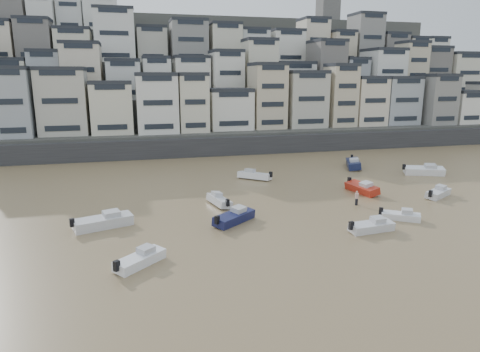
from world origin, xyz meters
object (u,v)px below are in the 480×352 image
object	(u,v)px
boat_e	(362,187)
boat_c	(234,215)
boat_d	(438,192)
boat_k	(103,219)
boat_f	(219,199)
boat_i	(353,162)
person_pink	(357,198)
boat_b	(401,215)
boat_g	(424,169)
boat_h	(255,174)
boat_a	(372,225)
boat_j	(140,257)

from	to	relation	value
boat_e	boat_c	bearing A→B (deg)	-77.95
boat_d	boat_k	bearing A→B (deg)	152.41
boat_d	boat_f	xyz separation A→B (m)	(-27.47, 3.48, -0.00)
boat_i	person_pink	size ratio (longest dim) A/B	3.84
boat_b	boat_c	distance (m)	17.70
boat_f	boat_g	xyz separation A→B (m)	(33.84, 7.69, 0.19)
boat_h	person_pink	distance (m)	17.55
boat_b	person_pink	world-z (taller)	person_pink
boat_k	boat_i	bearing A→B (deg)	8.78
boat_a	person_pink	world-z (taller)	person_pink
boat_j	person_pink	bearing A→B (deg)	-19.02
boat_c	boat_f	world-z (taller)	boat_c
boat_d	boat_k	distance (m)	40.34
boat_f	boat_h	bearing A→B (deg)	-45.82
boat_e	person_pink	size ratio (longest dim) A/B	3.26
boat_b	boat_d	xyz separation A→B (m)	(9.89, 6.59, 0.10)
boat_c	person_pink	bearing A→B (deg)	-28.84
boat_c	boat_g	distance (m)	36.50
boat_f	boat_h	xyz separation A→B (m)	(7.70, 11.50, 0.06)
boat_a	boat_k	world-z (taller)	boat_k
boat_j	boat_i	bearing A→B (deg)	-1.61
boat_a	person_pink	distance (m)	8.86
boat_a	boat_c	xyz separation A→B (m)	(-12.45, 5.90, 0.09)
boat_b	boat_d	bearing A→B (deg)	66.44
boat_d	boat_k	world-z (taller)	boat_k
boat_d	boat_i	size ratio (longest dim) A/B	0.75
boat_b	boat_c	size ratio (longest dim) A/B	0.75
boat_d	person_pink	distance (m)	11.80
boat_j	boat_f	bearing A→B (deg)	15.30
boat_a	boat_d	world-z (taller)	boat_d
boat_b	boat_g	bearing A→B (deg)	80.31
boat_g	boat_k	xyz separation A→B (m)	(-46.69, -12.48, -0.01)
boat_f	person_pink	xyz separation A→B (m)	(15.69, -4.13, 0.19)
boat_b	person_pink	bearing A→B (deg)	140.41
boat_f	boat_j	xyz separation A→B (m)	(-9.52, -14.75, -0.00)
boat_c	boat_f	distance (m)	6.56
boat_a	boat_k	xyz separation A→B (m)	(-25.53, 7.67, 0.18)
boat_b	boat_c	xyz separation A→B (m)	(-17.34, 3.51, 0.19)
boat_h	person_pink	world-z (taller)	person_pink
boat_b	boat_g	size ratio (longest dim) A/B	0.67
boat_c	person_pink	xyz separation A→B (m)	(15.46, 2.43, 0.10)
boat_a	boat_j	bearing A→B (deg)	-179.59
boat_b	boat_j	world-z (taller)	boat_j
boat_c	boat_d	bearing A→B (deg)	-31.33
boat_e	boat_f	distance (m)	19.16
boat_a	boat_h	world-z (taller)	boat_h
boat_b	boat_i	bearing A→B (deg)	104.53
boat_h	boat_c	bearing A→B (deg)	108.03
boat_g	boat_j	world-z (taller)	boat_g
boat_e	boat_k	xyz separation A→B (m)	(-32.00, -5.47, 0.08)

